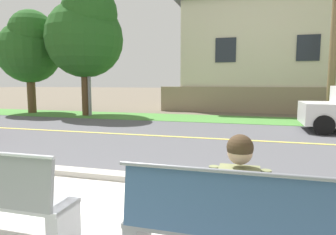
% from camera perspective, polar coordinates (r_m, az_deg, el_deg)
% --- Properties ---
extents(ground_plane, '(140.00, 140.00, 0.00)m').
position_cam_1_polar(ground_plane, '(10.50, 7.68, -2.46)').
color(ground_plane, '#665B4C').
extents(curb_edge, '(44.00, 0.30, 0.11)m').
position_cam_1_polar(curb_edge, '(5.10, -1.29, -11.84)').
color(curb_edge, '#ADA89E').
rests_on(curb_edge, ground_plane).
extents(street_asphalt, '(52.00, 8.00, 0.01)m').
position_cam_1_polar(street_asphalt, '(9.04, 6.37, -3.93)').
color(street_asphalt, '#515156').
rests_on(street_asphalt, ground_plane).
extents(road_centre_line, '(48.00, 0.14, 0.01)m').
position_cam_1_polar(road_centre_line, '(9.04, 6.37, -3.89)').
color(road_centre_line, '#E0CC4C').
rests_on(road_centre_line, ground_plane).
extents(far_verge_grass, '(48.00, 2.80, 0.02)m').
position_cam_1_polar(far_verge_grass, '(13.74, 9.58, -0.27)').
color(far_verge_grass, '#478438').
rests_on(far_verge_grass, ground_plane).
extents(bench_right, '(1.91, 0.48, 1.01)m').
position_cam_1_polar(bench_right, '(2.74, 12.25, -19.93)').
color(bench_right, slate).
rests_on(bench_right, ground_plane).
extents(seated_person_olive, '(0.52, 0.68, 1.25)m').
position_cam_1_polar(seated_person_olive, '(2.81, 13.34, -14.46)').
color(seated_person_olive, '#47382D').
rests_on(seated_person_olive, ground_plane).
extents(streetlamp, '(0.24, 2.10, 7.82)m').
position_cam_1_polar(streetlamp, '(15.63, -14.72, 16.73)').
color(streetlamp, gray).
rests_on(streetlamp, ground_plane).
extents(shade_tree_far_left, '(3.24, 3.24, 5.35)m').
position_cam_1_polar(shade_tree_far_left, '(17.77, -24.80, 12.00)').
color(shade_tree_far_left, brown).
rests_on(shade_tree_far_left, ground_plane).
extents(shade_tree_left, '(3.77, 3.77, 6.21)m').
position_cam_1_polar(shade_tree_left, '(15.60, -15.37, 15.27)').
color(shade_tree_left, brown).
rests_on(shade_tree_left, ground_plane).
extents(garden_wall, '(13.00, 0.36, 1.40)m').
position_cam_1_polar(garden_wall, '(16.81, 20.59, 3.05)').
color(garden_wall, gray).
rests_on(garden_wall, ground_plane).
extents(house_across_street, '(9.83, 6.91, 6.73)m').
position_cam_1_polar(house_across_street, '(20.00, 17.67, 11.48)').
color(house_across_street, beige).
rests_on(house_across_street, ground_plane).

